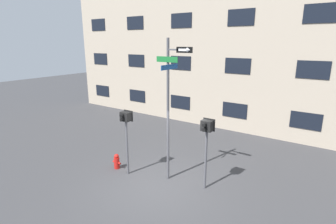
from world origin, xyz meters
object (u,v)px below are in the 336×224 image
(street_sign_pole, at_px, (170,101))
(fire_hydrant, at_px, (117,161))
(pedestrian_signal_left, at_px, (126,125))
(pedestrian_signal_right, at_px, (207,135))

(street_sign_pole, relative_size, fire_hydrant, 8.24)
(pedestrian_signal_left, bearing_deg, pedestrian_signal_right, 14.16)
(pedestrian_signal_left, height_order, fire_hydrant, pedestrian_signal_left)
(pedestrian_signal_left, xyz_separation_m, pedestrian_signal_right, (2.79, 0.70, 0.00))
(pedestrian_signal_left, relative_size, pedestrian_signal_right, 1.00)
(pedestrian_signal_right, height_order, fire_hydrant, pedestrian_signal_right)
(pedestrian_signal_right, relative_size, fire_hydrant, 4.06)
(street_sign_pole, bearing_deg, pedestrian_signal_right, 7.09)
(pedestrian_signal_right, bearing_deg, street_sign_pole, -172.91)
(pedestrian_signal_left, height_order, pedestrian_signal_right, pedestrian_signal_left)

